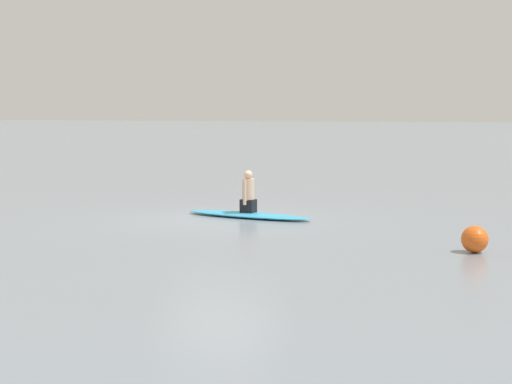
% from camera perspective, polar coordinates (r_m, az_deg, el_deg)
% --- Properties ---
extents(ground_plane, '(400.00, 400.00, 0.00)m').
position_cam_1_polar(ground_plane, '(17.36, -2.57, -2.03)').
color(ground_plane, gray).
extents(surfboard, '(3.09, 0.72, 0.12)m').
position_cam_1_polar(surfboard, '(17.82, -0.55, -1.63)').
color(surfboard, '#339EC6').
rests_on(surfboard, ground).
extents(person_paddler, '(0.31, 0.40, 0.93)m').
position_cam_1_polar(person_paddler, '(17.77, -0.55, -0.10)').
color(person_paddler, black).
rests_on(person_paddler, surfboard).
extents(buoy_marker, '(0.45, 0.45, 0.45)m').
position_cam_1_polar(buoy_marker, '(13.81, 15.22, -3.24)').
color(buoy_marker, '#E55919').
rests_on(buoy_marker, ground).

